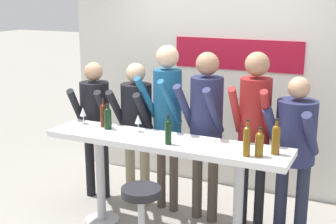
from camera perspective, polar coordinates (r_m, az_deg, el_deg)
The scene contains 17 objects.
back_wall at distance 5.75m, azimuth 6.20°, elevation 2.90°, with size 3.99×0.12×2.43m.
tasting_table at distance 4.49m, azimuth -0.41°, elevation -5.45°, with size 2.39×0.51×1.01m.
bar_stool at distance 4.12m, azimuth -3.26°, elevation -12.49°, with size 0.36×0.36×0.75m.
person_far_left at distance 5.40m, azimuth -8.90°, elevation -0.40°, with size 0.46×0.56×1.61m.
person_left at distance 5.16m, azimuth -3.90°, elevation -0.83°, with size 0.41×0.51×1.62m.
person_center_left at distance 4.96m, azimuth -0.13°, elevation 0.51°, with size 0.41×0.56×1.83m.
person_center at distance 4.75m, azimuth 4.64°, elevation -0.70°, with size 0.44×0.57×1.79m.
person_center_right at distance 4.64m, azimuth 10.48°, elevation -0.93°, with size 0.38×0.53×1.81m.
person_right at distance 4.62m, azimuth 15.22°, elevation -3.43°, with size 0.51×0.59×1.60m.
wine_bottle_0 at distance 4.02m, azimuth 11.08°, elevation -3.70°, with size 0.07×0.07×0.26m.
wine_bottle_1 at distance 4.00m, azimuth 9.58°, elevation -3.36°, with size 0.06×0.06×0.32m.
wine_bottle_2 at distance 4.26m, azimuth 0.04°, elevation -2.30°, with size 0.06×0.06×0.28m.
wine_bottle_3 at distance 4.77m, azimuth -7.36°, elevation -0.65°, with size 0.07×0.07×0.26m.
wine_bottle_4 at distance 4.10m, azimuth 13.03°, elevation -3.11°, with size 0.07×0.07×0.32m.
wine_bottle_5 at distance 4.86m, azimuth -7.89°, elevation -0.26°, with size 0.07×0.07×0.30m.
wine_glass_0 at distance 4.65m, azimuth -3.66°, elevation -0.93°, with size 0.07×0.07×0.18m.
wine_glass_1 at distance 5.00m, azimuth -10.31°, elevation -0.03°, with size 0.07×0.07×0.18m.
Camera 1 is at (1.82, -3.81, 2.36)m, focal length 50.00 mm.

